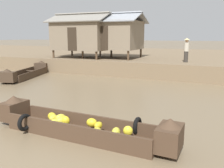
% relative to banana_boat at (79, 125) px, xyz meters
% --- Properties ---
extents(ground_plane, '(300.00, 300.00, 0.00)m').
position_rel_banana_boat_xyz_m(ground_plane, '(-0.56, 5.95, -0.31)').
color(ground_plane, '#726047').
extents(riverbank_strip, '(160.00, 20.00, 1.07)m').
position_rel_banana_boat_xyz_m(riverbank_strip, '(-0.56, 19.85, 0.23)').
color(riverbank_strip, '#756047').
rests_on(riverbank_strip, ground).
extents(banana_boat, '(5.77, 1.61, 0.91)m').
position_rel_banana_boat_xyz_m(banana_boat, '(0.00, 0.00, 0.00)').
color(banana_boat, '#473323').
rests_on(banana_boat, ground).
extents(cargo_boat_upstream, '(2.57, 5.59, 0.93)m').
position_rel_banana_boat_xyz_m(cargo_boat_upstream, '(-8.82, 7.32, -0.01)').
color(cargo_boat_upstream, '#3D2D21').
rests_on(cargo_boat_upstream, ground).
extents(stilt_house_left, '(5.11, 3.67, 3.67)m').
position_rel_banana_boat_xyz_m(stilt_house_left, '(-7.04, 12.09, 2.66)').
color(stilt_house_left, '#4C3826').
rests_on(stilt_house_left, riverbank_strip).
extents(stilt_house_mid_left, '(5.01, 4.04, 3.67)m').
position_rel_banana_boat_xyz_m(stilt_house_mid_left, '(-4.61, 12.81, 2.69)').
color(stilt_house_mid_left, '#4C3826').
rests_on(stilt_house_mid_left, riverbank_strip).
extents(vendor_person, '(0.44, 0.44, 1.66)m').
position_rel_banana_boat_xyz_m(vendor_person, '(1.42, 11.73, 1.69)').
color(vendor_person, '#332D28').
rests_on(vendor_person, riverbank_strip).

